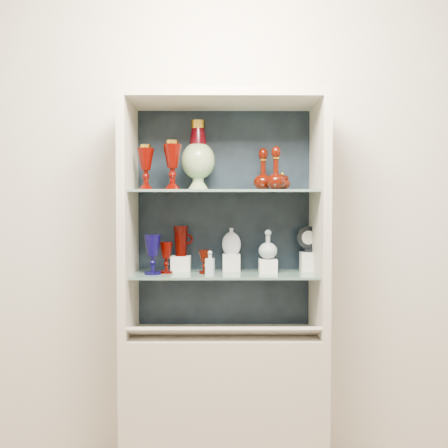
{
  "coord_description": "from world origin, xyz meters",
  "views": [
    {
      "loc": [
        -0.01,
        -0.98,
        1.39
      ],
      "look_at": [
        0.0,
        1.53,
        1.3
      ],
      "focal_mm": 40.0,
      "sensor_mm": 36.0,
      "label": 1
    }
  ],
  "objects_px": {
    "ruby_decanter_a": "(276,165)",
    "pedestal_lamp_left": "(172,165)",
    "ruby_decanter_b": "(263,168)",
    "ruby_pitcher": "(181,241)",
    "ruby_goblet_tall": "(166,257)",
    "cameo_medallion": "(308,239)",
    "flat_flask": "(231,241)",
    "ruby_goblet_small": "(205,262)",
    "lidded_bowl": "(282,181)",
    "enamel_urn": "(198,156)",
    "clear_square_bottle": "(210,263)",
    "cobalt_goblet": "(153,255)",
    "clear_round_decanter": "(268,245)",
    "pedestal_lamp_right": "(146,167)"
  },
  "relations": [
    {
      "from": "ruby_decanter_a",
      "to": "pedestal_lamp_left",
      "type": "bearing_deg",
      "value": 177.38
    },
    {
      "from": "lidded_bowl",
      "to": "cobalt_goblet",
      "type": "height_order",
      "value": "lidded_bowl"
    },
    {
      "from": "cobalt_goblet",
      "to": "ruby_goblet_tall",
      "type": "xyz_separation_m",
      "value": [
        0.06,
        0.05,
        -0.02
      ]
    },
    {
      "from": "cameo_medallion",
      "to": "ruby_goblet_tall",
      "type": "bearing_deg",
      "value": -179.42
    },
    {
      "from": "ruby_decanter_a",
      "to": "flat_flask",
      "type": "distance_m",
      "value": 0.46
    },
    {
      "from": "clear_square_bottle",
      "to": "flat_flask",
      "type": "bearing_deg",
      "value": 53.09
    },
    {
      "from": "ruby_goblet_small",
      "to": "clear_round_decanter",
      "type": "height_order",
      "value": "clear_round_decanter"
    },
    {
      "from": "ruby_goblet_tall",
      "to": "cameo_medallion",
      "type": "relative_size",
      "value": 1.13
    },
    {
      "from": "ruby_pitcher",
      "to": "clear_square_bottle",
      "type": "distance_m",
      "value": 0.23
    },
    {
      "from": "ruby_decanter_b",
      "to": "flat_flask",
      "type": "relative_size",
      "value": 1.62
    },
    {
      "from": "cobalt_goblet",
      "to": "cameo_medallion",
      "type": "relative_size",
      "value": 1.42
    },
    {
      "from": "pedestal_lamp_left",
      "to": "cameo_medallion",
      "type": "relative_size",
      "value": 1.74
    },
    {
      "from": "pedestal_lamp_right",
      "to": "cobalt_goblet",
      "type": "xyz_separation_m",
      "value": [
        0.03,
        -0.01,
        -0.43
      ]
    },
    {
      "from": "ruby_decanter_a",
      "to": "enamel_urn",
      "type": "bearing_deg",
      "value": 162.18
    },
    {
      "from": "pedestal_lamp_right",
      "to": "clear_square_bottle",
      "type": "bearing_deg",
      "value": -6.04
    },
    {
      "from": "pedestal_lamp_right",
      "to": "cameo_medallion",
      "type": "bearing_deg",
      "value": 7.14
    },
    {
      "from": "ruby_goblet_tall",
      "to": "ruby_pitcher",
      "type": "bearing_deg",
      "value": 43.92
    },
    {
      "from": "ruby_goblet_tall",
      "to": "ruby_pitcher",
      "type": "distance_m",
      "value": 0.13
    },
    {
      "from": "cobalt_goblet",
      "to": "ruby_goblet_small",
      "type": "distance_m",
      "value": 0.26
    },
    {
      "from": "clear_round_decanter",
      "to": "pedestal_lamp_right",
      "type": "bearing_deg",
      "value": -176.05
    },
    {
      "from": "ruby_decanter_b",
      "to": "lidded_bowl",
      "type": "distance_m",
      "value": 0.12
    },
    {
      "from": "ruby_decanter_a",
      "to": "flat_flask",
      "type": "height_order",
      "value": "ruby_decanter_a"
    },
    {
      "from": "ruby_pitcher",
      "to": "lidded_bowl",
      "type": "bearing_deg",
      "value": -24.25
    },
    {
      "from": "enamel_urn",
      "to": "cameo_medallion",
      "type": "height_order",
      "value": "enamel_urn"
    },
    {
      "from": "ruby_goblet_small",
      "to": "ruby_pitcher",
      "type": "height_order",
      "value": "ruby_pitcher"
    },
    {
      "from": "pedestal_lamp_left",
      "to": "ruby_goblet_small",
      "type": "relative_size",
      "value": 2.04
    },
    {
      "from": "ruby_decanter_a",
      "to": "pedestal_lamp_right",
      "type": "bearing_deg",
      "value": 176.29
    },
    {
      "from": "enamel_urn",
      "to": "lidded_bowl",
      "type": "bearing_deg",
      "value": -4.83
    },
    {
      "from": "ruby_goblet_small",
      "to": "cameo_medallion",
      "type": "xyz_separation_m",
      "value": [
        0.54,
        0.09,
        0.11
      ]
    },
    {
      "from": "ruby_pitcher",
      "to": "enamel_urn",
      "type": "bearing_deg",
      "value": -30.67
    },
    {
      "from": "pedestal_lamp_left",
      "to": "cameo_medallion",
      "type": "distance_m",
      "value": 0.8
    },
    {
      "from": "clear_square_bottle",
      "to": "enamel_urn",
      "type": "bearing_deg",
      "value": 118.46
    },
    {
      "from": "enamel_urn",
      "to": "cobalt_goblet",
      "type": "relative_size",
      "value": 1.81
    },
    {
      "from": "clear_square_bottle",
      "to": "clear_round_decanter",
      "type": "xyz_separation_m",
      "value": [
        0.29,
        0.08,
        0.08
      ]
    },
    {
      "from": "ruby_decanter_a",
      "to": "cameo_medallion",
      "type": "height_order",
      "value": "ruby_decanter_a"
    },
    {
      "from": "lidded_bowl",
      "to": "cameo_medallion",
      "type": "bearing_deg",
      "value": 21.67
    },
    {
      "from": "enamel_urn",
      "to": "ruby_goblet_tall",
      "type": "distance_m",
      "value": 0.55
    },
    {
      "from": "lidded_bowl",
      "to": "cobalt_goblet",
      "type": "xyz_separation_m",
      "value": [
        -0.65,
        -0.06,
        -0.37
      ]
    },
    {
      "from": "clear_round_decanter",
      "to": "cameo_medallion",
      "type": "relative_size",
      "value": 1.02
    },
    {
      "from": "lidded_bowl",
      "to": "ruby_pitcher",
      "type": "distance_m",
      "value": 0.61
    },
    {
      "from": "ruby_goblet_small",
      "to": "ruby_pitcher",
      "type": "relative_size",
      "value": 0.76
    },
    {
      "from": "pedestal_lamp_right",
      "to": "clear_round_decanter",
      "type": "bearing_deg",
      "value": 3.95
    },
    {
      "from": "enamel_urn",
      "to": "ruby_decanter_a",
      "type": "relative_size",
      "value": 1.5
    },
    {
      "from": "cobalt_goblet",
      "to": "clear_square_bottle",
      "type": "relative_size",
      "value": 1.65
    },
    {
      "from": "pedestal_lamp_right",
      "to": "ruby_decanter_b",
      "type": "xyz_separation_m",
      "value": [
        0.59,
        0.05,
        0.0
      ]
    },
    {
      "from": "ruby_decanter_b",
      "to": "ruby_pitcher",
      "type": "relative_size",
      "value": 1.45
    },
    {
      "from": "pedestal_lamp_left",
      "to": "ruby_goblet_tall",
      "type": "bearing_deg",
      "value": 125.29
    },
    {
      "from": "ruby_decanter_a",
      "to": "ruby_goblet_small",
      "type": "height_order",
      "value": "ruby_decanter_a"
    },
    {
      "from": "ruby_pitcher",
      "to": "clear_round_decanter",
      "type": "height_order",
      "value": "ruby_pitcher"
    },
    {
      "from": "pedestal_lamp_right",
      "to": "clear_square_bottle",
      "type": "xyz_separation_m",
      "value": [
        0.32,
        -0.03,
        -0.47
      ]
    }
  ]
}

